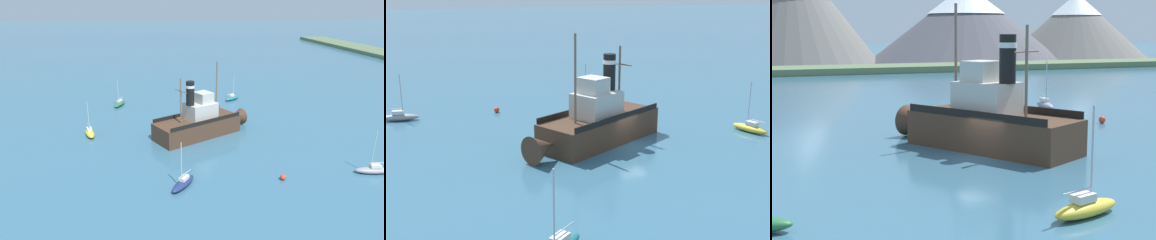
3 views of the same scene
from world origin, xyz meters
TOP-DOWN VIEW (x-y plane):
  - ground_plane at (0.00, 0.00)m, footprint 600.00×600.00m
  - old_tugboat at (1.66, 2.74)m, footprint 9.97×14.22m
  - sailboat_yellow at (0.09, -12.56)m, footprint 3.96×2.18m
  - sailboat_grey at (15.21, 19.45)m, footprint 1.60×3.91m
  - sailboat_navy at (15.52, -1.11)m, footprint 3.71×3.14m
  - sailboat_teal at (-15.26, 11.21)m, footprint 3.23×3.66m
  - sailboat_green at (-13.91, -9.55)m, footprint 3.95×2.29m
  - mooring_buoy at (15.41, 9.31)m, footprint 0.61×0.61m

SIDE VIEW (x-z plane):
  - ground_plane at x=0.00m, z-range 0.00..0.00m
  - mooring_buoy at x=15.41m, z-range 0.00..0.61m
  - sailboat_yellow at x=0.09m, z-range -2.02..2.88m
  - sailboat_grey at x=15.21m, z-range -2.02..2.88m
  - sailboat_navy at x=15.52m, z-range -2.02..2.88m
  - sailboat_teal at x=-15.26m, z-range -2.02..2.88m
  - sailboat_green at x=-13.91m, z-range -2.02..2.88m
  - old_tugboat at x=1.66m, z-range -3.12..6.78m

